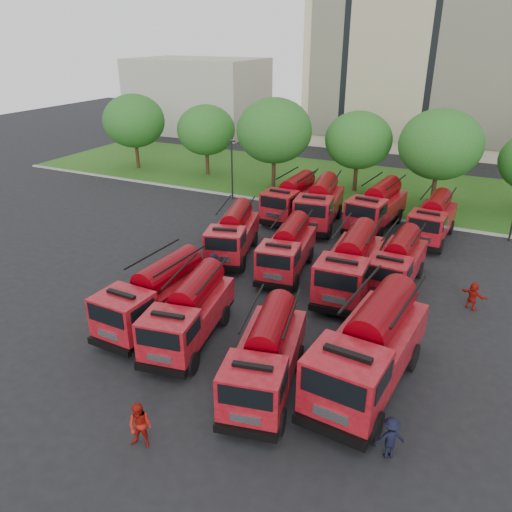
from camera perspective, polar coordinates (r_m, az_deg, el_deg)
The scene contains 29 objects.
ground at distance 25.82m, azimuth -1.32°, elevation -6.98°, with size 140.00×140.00×0.00m, color black.
lawn at distance 48.58m, azimuth 12.95°, elevation 7.72°, with size 70.00×16.00×0.12m, color #1E4F15.
curb at distance 41.07m, azimuth 10.19°, elevation 4.95°, with size 70.00×0.30×0.14m, color gray.
apartment_building at distance 68.02m, azimuth 20.61°, elevation 22.13°, with size 30.00×14.18×25.00m.
side_building at distance 75.69m, azimuth -6.63°, elevation 17.76°, with size 18.00×12.00×10.00m, color #9C988A.
tree_0 at distance 54.48m, azimuth -13.78°, elevation 14.77°, with size 6.30×6.30×7.70m.
tree_1 at distance 50.77m, azimuth -5.73°, elevation 14.13°, with size 5.71×5.71×6.98m.
tree_2 at distance 45.64m, azimuth 2.10°, elevation 14.11°, with size 6.72×6.72×8.22m.
tree_3 at distance 45.83m, azimuth 11.63°, elevation 12.84°, with size 5.88×5.88×7.19m.
tree_4 at distance 43.08m, azimuth 20.33°, elevation 11.87°, with size 6.55×6.55×8.01m.
lamp_post_0 at distance 43.25m, azimuth -2.77°, elevation 10.20°, with size 0.60×0.25×5.11m.
fire_truck_0 at distance 25.10m, azimuth -11.38°, elevation -4.36°, with size 2.77×6.97×3.12m.
fire_truck_1 at distance 23.51m, azimuth -7.58°, elevation -6.34°, with size 3.34×6.87×3.00m.
fire_truck_2 at distance 20.40m, azimuth 1.17°, elevation -11.35°, with size 3.61×6.96×3.02m.
fire_truck_3 at distance 20.84m, azimuth 12.90°, elevation -10.17°, with size 3.48×8.17×3.62m.
fire_truck_4 at distance 32.27m, azimuth -2.62°, elevation 2.64°, with size 3.93×6.95×3.00m.
fire_truck_5 at distance 30.03m, azimuth 3.62°, elevation 0.86°, with size 3.14×6.75×2.96m.
fire_truck_6 at distance 28.07m, azimuth 10.81°, elevation -0.87°, with size 3.00×7.43×3.32m.
fire_truck_7 at distance 29.43m, azimuth 15.85°, elevation -0.65°, with size 2.52×6.43×2.89m.
fire_truck_8 at distance 39.20m, azimuth 4.11°, elevation 6.66°, with size 2.67×6.94×3.13m.
fire_truck_9 at distance 37.75m, azimuth 7.31°, elevation 5.99°, with size 3.51×7.59×3.33m.
fire_truck_10 at distance 37.96m, azimuth 13.65°, elevation 5.54°, with size 3.21×7.39×3.26m.
fire_truck_11 at distance 36.90m, azimuth 19.56°, elevation 4.05°, with size 2.70×6.71×3.00m.
firefighter_0 at distance 20.33m, azimuth -0.33°, elevation -16.94°, with size 0.63×0.46×1.74m, color maroon.
firefighter_1 at distance 19.33m, azimuth -12.84°, elevation -20.37°, with size 0.88×0.48×1.81m, color maroon.
firefighter_2 at distance 22.11m, azimuth 9.31°, elevation -13.40°, with size 1.01×0.57×1.72m, color maroon.
firefighter_3 at distance 19.13m, azimuth 14.79°, elevation -21.20°, with size 1.06×0.55×1.64m, color black.
firefighter_4 at distance 29.25m, azimuth -4.79°, elevation -3.07°, with size 0.90×0.59×1.85m, color black.
firefighter_5 at distance 28.89m, azimuth 23.29°, elevation -5.53°, with size 1.42×0.61×1.53m, color maroon.
Camera 1 is at (10.18, -19.58, 13.40)m, focal length 35.00 mm.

